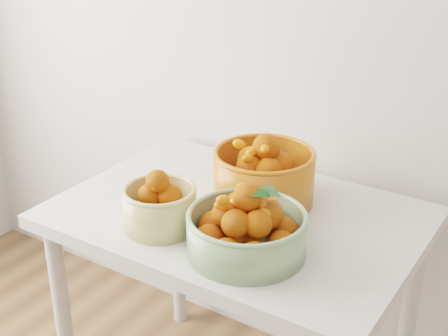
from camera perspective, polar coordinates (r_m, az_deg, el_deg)
The scene contains 4 objects.
table at distance 1.80m, azimuth 1.21°, elevation -6.68°, with size 1.00×0.70×0.75m.
bowl_cream at distance 1.65m, azimuth -5.86°, elevation -3.49°, with size 0.21×0.21×0.17m.
bowl_green at distance 1.53m, azimuth 2.12°, elevation -5.61°, with size 0.31×0.31×0.19m.
bowl_orange at distance 1.77m, azimuth 3.65°, elevation -0.63°, with size 0.30×0.30×0.21m.
Camera 1 is at (0.37, 0.29, 1.59)m, focal length 50.00 mm.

